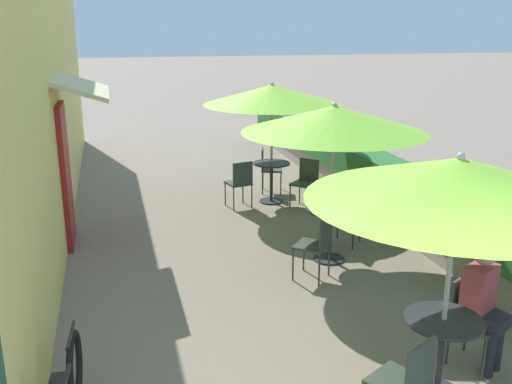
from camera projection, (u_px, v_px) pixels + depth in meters
name	position (u px, v px, depth m)	size (l,w,h in m)	color
cafe_facade_wall	(51.00, 100.00, 8.64)	(0.98, 14.97, 4.20)	#E0CC6B
planter_hedge	(366.00, 176.00, 10.39)	(0.60, 13.97, 1.01)	gray
patio_table_near	(441.00, 344.00, 4.96)	(0.68, 0.68, 0.75)	#28282D
patio_umbrella_near	(458.00, 180.00, 4.55)	(2.47, 2.47, 2.22)	#B7B7BC
cafe_chair_near_left	(406.00, 379.00, 4.46)	(0.54, 0.54, 0.87)	#384238
cafe_chair_near_right	(470.00, 314.00, 5.46)	(0.54, 0.54, 0.87)	#384238
seated_patron_near_right	(483.00, 302.00, 5.34)	(0.47, 0.51, 1.25)	#23232D
patio_table_mid	(330.00, 225.00, 7.90)	(0.68, 0.68, 0.75)	#28282D
patio_umbrella_mid	(334.00, 119.00, 7.48)	(2.47, 2.47, 2.22)	#B7B7BC
cafe_chair_mid_left	(341.00, 211.00, 8.51)	(0.56, 0.56, 0.87)	#384238
cafe_chair_mid_right	(317.00, 242.00, 7.28)	(0.56, 0.56, 0.87)	#384238
coffee_cup_mid	(330.00, 208.00, 7.72)	(0.07, 0.07, 0.09)	#232328
patio_table_far	(271.00, 175.00, 10.54)	(0.68, 0.68, 0.75)	#28282D
patio_umbrella_far	(272.00, 95.00, 10.12)	(2.47, 2.47, 2.22)	#B7B7BC
cafe_chair_far_left	(240.00, 180.00, 10.17)	(0.48, 0.48, 0.87)	#384238
cafe_chair_far_right	(306.00, 179.00, 10.25)	(0.57, 0.57, 0.87)	#384238
cafe_chair_far_back	(268.00, 166.00, 11.19)	(0.50, 0.50, 0.87)	#384238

